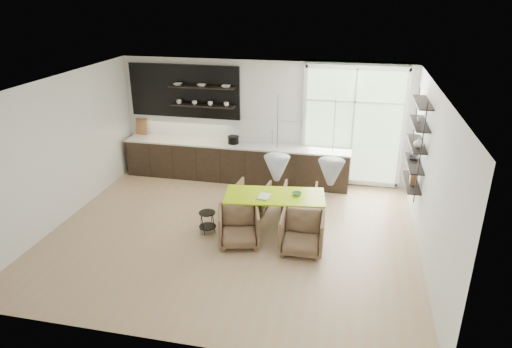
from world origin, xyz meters
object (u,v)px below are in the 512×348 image
(armchair_back_left, at_px, (252,197))
(wire_stool, at_px, (207,219))
(dining_table, at_px, (275,197))
(armchair_back_right, at_px, (300,200))
(armchair_front_left, at_px, (239,227))
(armchair_front_right, at_px, (302,233))

(armchair_back_left, distance_m, wire_stool, 1.28)
(dining_table, height_order, armchair_back_right, dining_table)
(armchair_back_left, xyz_separation_m, armchair_front_left, (0.05, -1.38, 0.03))
(armchair_back_left, distance_m, armchair_front_left, 1.39)
(dining_table, bearing_deg, wire_stool, -167.47)
(armchair_back_left, height_order, wire_stool, armchair_back_left)
(dining_table, xyz_separation_m, wire_stool, (-1.25, -0.46, -0.38))
(dining_table, height_order, armchair_front_left, dining_table)
(dining_table, relative_size, armchair_front_left, 2.67)
(armchair_front_left, relative_size, armchair_front_right, 0.96)
(armchair_back_left, bearing_deg, armchair_front_left, 97.74)
(armchair_front_right, bearing_deg, armchair_back_left, 129.77)
(armchair_front_left, bearing_deg, armchair_back_left, 77.05)
(armchair_front_right, height_order, wire_stool, armchair_front_right)
(armchair_back_right, bearing_deg, dining_table, 57.06)
(armchair_back_left, xyz_separation_m, armchair_front_right, (1.23, -1.40, 0.04))
(dining_table, bearing_deg, armchair_front_right, -57.64)
(armchair_back_right, xyz_separation_m, armchair_front_left, (-0.96, -1.43, 0.02))
(armchair_front_left, bearing_deg, armchair_front_right, -15.86)
(dining_table, height_order, armchair_back_left, dining_table)
(dining_table, distance_m, wire_stool, 1.38)
(armchair_front_left, bearing_deg, dining_table, 38.67)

